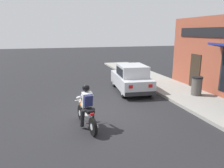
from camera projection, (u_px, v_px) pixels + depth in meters
name	position (u px, v px, depth m)	size (l,w,h in m)	color
ground_plane	(105.00, 113.00, 9.28)	(80.00, 80.00, 0.00)	black
sidewalk_curb	(169.00, 87.00, 13.37)	(2.60, 22.00, 0.14)	gray
motorcycle_with_rider	(86.00, 110.00, 7.74)	(0.65, 2.01, 1.62)	black
car_hatchback	(131.00, 78.00, 12.51)	(1.99, 3.92, 1.57)	black
trash_bin	(197.00, 86.00, 11.35)	(0.56, 0.56, 0.98)	#514C47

